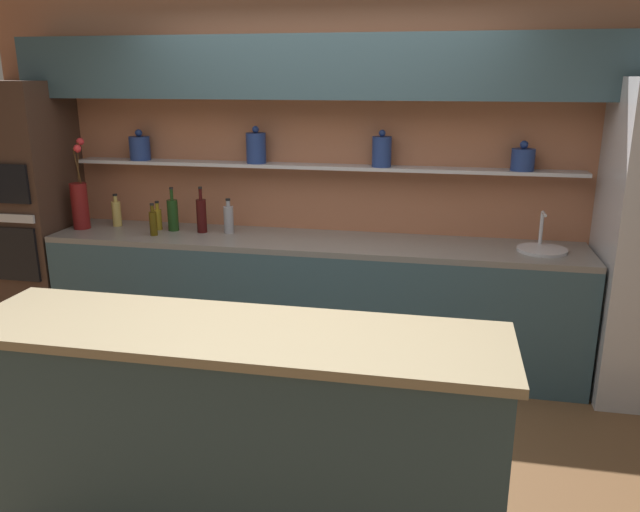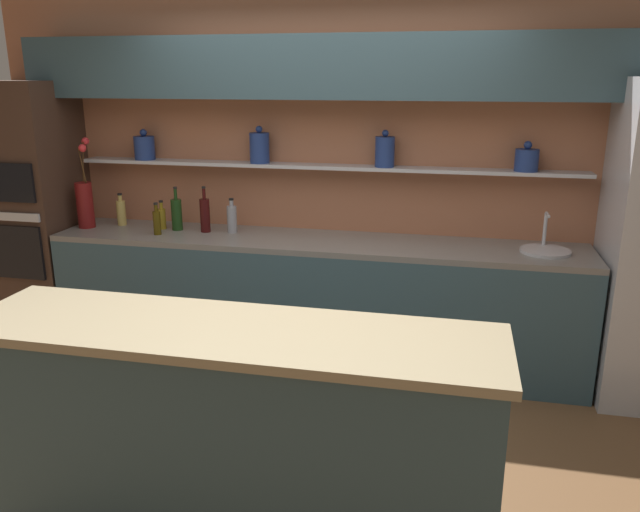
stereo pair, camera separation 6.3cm
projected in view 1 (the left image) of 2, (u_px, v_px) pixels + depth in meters
ground_plane at (277, 454)px, 3.48m from camera, size 12.00×12.00×0.00m
back_wall_unit at (328, 146)px, 4.49m from camera, size 5.20×0.44×2.60m
back_counter_unit at (311, 301)px, 4.54m from camera, size 3.79×0.62×0.92m
island_counter at (236, 435)px, 2.74m from camera, size 2.32×0.61×1.02m
oven_tower at (30, 215)px, 4.81m from camera, size 0.61×0.64×2.00m
flower_vase at (80, 201)px, 4.68m from camera, size 0.14×0.16×0.67m
sink_fixture at (542, 248)px, 4.11m from camera, size 0.32×0.32×0.25m
bottle_wine_0 at (173, 215)px, 4.64m from camera, size 0.08×0.08×0.33m
bottle_wine_1 at (201, 215)px, 4.58m from camera, size 0.07×0.07×0.34m
bottle_oil_2 at (158, 218)px, 4.67m from camera, size 0.06×0.06×0.22m
bottle_spirit_3 at (117, 213)px, 4.78m from camera, size 0.07×0.07×0.25m
bottle_oil_4 at (153, 222)px, 4.50m from camera, size 0.05×0.05×0.24m
bottle_spirit_5 at (229, 219)px, 4.57m from camera, size 0.07×0.07×0.26m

